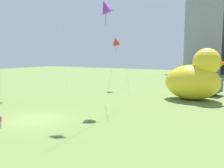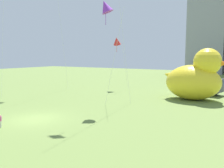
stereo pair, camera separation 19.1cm
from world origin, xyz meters
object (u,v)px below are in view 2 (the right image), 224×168
person_child (0,120)px  giant_inflatable_duck (195,78)px  kite_purple (106,7)px  kite_red (117,41)px  box_truck (198,83)px

person_child → giant_inflatable_duck: giant_inflatable_duck is taller
kite_purple → kite_red: bearing=116.3°
person_child → kite_purple: kite_purple is taller
giant_inflatable_duck → box_truck: giant_inflatable_duck is taller
giant_inflatable_duck → person_child: bearing=-117.1°
box_truck → kite_red: 13.14m
kite_red → kite_purple: kite_purple is taller
box_truck → kite_purple: bearing=-112.3°
box_truck → kite_purple: (-5.65, -13.75, 8.16)m
person_child → giant_inflatable_duck: 20.57m
person_child → kite_red: (-3.02, 21.34, 6.76)m
giant_inflatable_duck → kite_purple: (-6.32, -9.05, 7.09)m
kite_red → kite_purple: bearing=-63.7°
box_truck → kite_purple: 16.96m
giant_inflatable_duck → kite_purple: 13.12m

